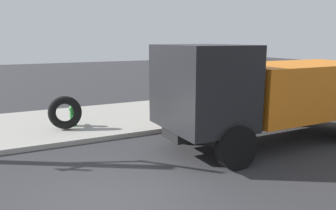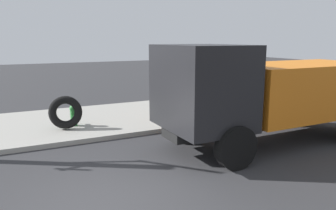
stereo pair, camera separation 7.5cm
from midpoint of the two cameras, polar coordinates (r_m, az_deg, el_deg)
name	(u,v)px [view 1 (the left image)]	position (r m, az deg, el deg)	size (l,w,h in m)	color
ground_plane	(107,205)	(6.71, -10.94, -16.77)	(80.00, 80.00, 0.00)	#2D2D30
sidewalk_curb	(56,125)	(12.70, -19.09, -3.23)	(36.00, 5.00, 0.15)	#99968E
fire_hydrant	(73,115)	(11.92, -16.34, -1.66)	(0.26, 0.59, 0.75)	#2D8438
loose_tire	(65,113)	(11.56, -17.67, -1.26)	(1.11, 1.11, 0.27)	black
stop_sign	(171,81)	(11.68, 0.43, 4.20)	(0.76, 0.08, 2.20)	gray
dump_truck_orange	(267,91)	(10.26, 16.65, 2.32)	(7.02, 2.85, 3.00)	orange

